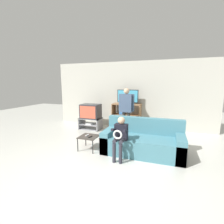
{
  "coord_description": "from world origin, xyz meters",
  "views": [
    {
      "loc": [
        1.46,
        -2.42,
        1.76
      ],
      "look_at": [
        -0.14,
        2.14,
        0.9
      ],
      "focal_mm": 26.0,
      "sensor_mm": 36.0,
      "label": 1
    }
  ],
  "objects_px": {
    "snack_table": "(89,138)",
    "remote_control_black": "(90,137)",
    "media_shelf": "(126,116)",
    "television_flat": "(128,97)",
    "tv_stand": "(91,123)",
    "remote_control_white": "(87,135)",
    "person_standing_adult": "(126,107)",
    "person_seated_child": "(120,134)",
    "television_main": "(91,111)",
    "couch": "(143,142)"
  },
  "relations": [
    {
      "from": "snack_table",
      "to": "remote_control_black",
      "type": "height_order",
      "value": "remote_control_black"
    },
    {
      "from": "media_shelf",
      "to": "television_flat",
      "type": "distance_m",
      "value": 0.74
    },
    {
      "from": "tv_stand",
      "to": "remote_control_white",
      "type": "height_order",
      "value": "tv_stand"
    },
    {
      "from": "person_standing_adult",
      "to": "person_seated_child",
      "type": "distance_m",
      "value": 1.87
    },
    {
      "from": "media_shelf",
      "to": "person_seated_child",
      "type": "relative_size",
      "value": 1.09
    },
    {
      "from": "tv_stand",
      "to": "person_standing_adult",
      "type": "xyz_separation_m",
      "value": [
        1.5,
        -0.28,
        0.76
      ]
    },
    {
      "from": "snack_table",
      "to": "remote_control_white",
      "type": "bearing_deg",
      "value": 151.69
    },
    {
      "from": "television_main",
      "to": "media_shelf",
      "type": "relative_size",
      "value": 0.66
    },
    {
      "from": "television_flat",
      "to": "couch",
      "type": "bearing_deg",
      "value": -66.07
    },
    {
      "from": "tv_stand",
      "to": "person_standing_adult",
      "type": "height_order",
      "value": "person_standing_adult"
    },
    {
      "from": "media_shelf",
      "to": "remote_control_white",
      "type": "bearing_deg",
      "value": -102.49
    },
    {
      "from": "remote_control_white",
      "to": "person_standing_adult",
      "type": "xyz_separation_m",
      "value": [
        0.69,
        1.52,
        0.59
      ]
    },
    {
      "from": "tv_stand",
      "to": "remote_control_white",
      "type": "distance_m",
      "value": 1.97
    },
    {
      "from": "snack_table",
      "to": "person_standing_adult",
      "type": "bearing_deg",
      "value": 68.22
    },
    {
      "from": "tv_stand",
      "to": "television_flat",
      "type": "bearing_deg",
      "value": 21.18
    },
    {
      "from": "remote_control_white",
      "to": "person_seated_child",
      "type": "height_order",
      "value": "person_seated_child"
    },
    {
      "from": "media_shelf",
      "to": "snack_table",
      "type": "height_order",
      "value": "media_shelf"
    },
    {
      "from": "television_flat",
      "to": "snack_table",
      "type": "distance_m",
      "value": 2.56
    },
    {
      "from": "media_shelf",
      "to": "snack_table",
      "type": "relative_size",
      "value": 2.25
    },
    {
      "from": "television_main",
      "to": "person_standing_adult",
      "type": "xyz_separation_m",
      "value": [
        1.49,
        -0.29,
        0.27
      ]
    },
    {
      "from": "snack_table",
      "to": "remote_control_black",
      "type": "distance_m",
      "value": 0.1
    },
    {
      "from": "tv_stand",
      "to": "television_main",
      "type": "bearing_deg",
      "value": 57.45
    },
    {
      "from": "snack_table",
      "to": "remote_control_white",
      "type": "distance_m",
      "value": 0.09
    },
    {
      "from": "person_standing_adult",
      "to": "person_seated_child",
      "type": "height_order",
      "value": "person_standing_adult"
    },
    {
      "from": "snack_table",
      "to": "person_standing_adult",
      "type": "xyz_separation_m",
      "value": [
        0.62,
        1.56,
        0.64
      ]
    },
    {
      "from": "media_shelf",
      "to": "remote_control_black",
      "type": "relative_size",
      "value": 7.52
    },
    {
      "from": "remote_control_white",
      "to": "media_shelf",
      "type": "bearing_deg",
      "value": 83.91
    },
    {
      "from": "television_main",
      "to": "person_standing_adult",
      "type": "height_order",
      "value": "person_standing_adult"
    },
    {
      "from": "television_main",
      "to": "remote_control_black",
      "type": "distance_m",
      "value": 2.14
    },
    {
      "from": "television_main",
      "to": "television_flat",
      "type": "xyz_separation_m",
      "value": [
        1.33,
        0.5,
        0.54
      ]
    },
    {
      "from": "television_flat",
      "to": "person_standing_adult",
      "type": "xyz_separation_m",
      "value": [
        0.15,
        -0.79,
        -0.27
      ]
    },
    {
      "from": "person_seated_child",
      "to": "remote_control_white",
      "type": "bearing_deg",
      "value": 164.22
    },
    {
      "from": "television_flat",
      "to": "snack_table",
      "type": "xyz_separation_m",
      "value": [
        -0.47,
        -2.35,
        -0.91
      ]
    },
    {
      "from": "television_flat",
      "to": "person_standing_adult",
      "type": "relative_size",
      "value": 0.51
    },
    {
      "from": "television_main",
      "to": "person_seated_child",
      "type": "height_order",
      "value": "person_seated_child"
    },
    {
      "from": "snack_table",
      "to": "couch",
      "type": "bearing_deg",
      "value": 10.77
    },
    {
      "from": "media_shelf",
      "to": "television_flat",
      "type": "xyz_separation_m",
      "value": [
        0.03,
        0.02,
        0.74
      ]
    },
    {
      "from": "television_flat",
      "to": "couch",
      "type": "distance_m",
      "value": 2.47
    },
    {
      "from": "couch",
      "to": "television_flat",
      "type": "bearing_deg",
      "value": 113.93
    },
    {
      "from": "media_shelf",
      "to": "person_standing_adult",
      "type": "xyz_separation_m",
      "value": [
        0.19,
        -0.77,
        0.47
      ]
    },
    {
      "from": "tv_stand",
      "to": "snack_table",
      "type": "distance_m",
      "value": 2.03
    },
    {
      "from": "media_shelf",
      "to": "snack_table",
      "type": "distance_m",
      "value": 2.38
    },
    {
      "from": "television_main",
      "to": "television_flat",
      "type": "distance_m",
      "value": 1.52
    },
    {
      "from": "remote_control_black",
      "to": "person_seated_child",
      "type": "distance_m",
      "value": 0.92
    },
    {
      "from": "tv_stand",
      "to": "person_standing_adult",
      "type": "relative_size",
      "value": 0.51
    },
    {
      "from": "person_seated_child",
      "to": "couch",
      "type": "bearing_deg",
      "value": 48.71
    },
    {
      "from": "person_standing_adult",
      "to": "remote_control_black",
      "type": "bearing_deg",
      "value": -109.1
    },
    {
      "from": "media_shelf",
      "to": "remote_control_black",
      "type": "height_order",
      "value": "media_shelf"
    },
    {
      "from": "media_shelf",
      "to": "person_seated_child",
      "type": "xyz_separation_m",
      "value": [
        0.51,
        -2.58,
        0.09
      ]
    },
    {
      "from": "remote_control_white",
      "to": "couch",
      "type": "bearing_deg",
      "value": 15.19
    }
  ]
}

